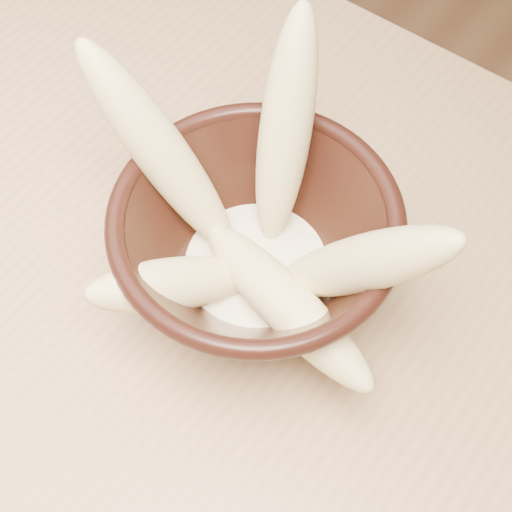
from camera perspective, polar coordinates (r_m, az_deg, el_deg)
The scene contains 8 objects.
table at distance 0.71m, azimuth -19.34°, elevation 0.26°, with size 1.20×0.80×0.75m.
bowl at distance 0.50m, azimuth 0.00°, elevation 0.54°, with size 0.20×0.20×0.11m.
milk_puddle at distance 0.53m, azimuth 0.00°, elevation -0.96°, with size 0.11×0.11×0.02m, color #FCEDCB.
banana_upright at distance 0.50m, azimuth 2.39°, elevation 10.12°, with size 0.04×0.04×0.17m, color #FAEA94.
banana_left at distance 0.50m, azimuth -7.67°, elevation 8.29°, with size 0.04×0.04×0.18m, color #FAEA94.
banana_right at distance 0.46m, azimuth 8.43°, elevation -0.61°, with size 0.04×0.04×0.16m, color #FAEA94.
banana_across at distance 0.48m, azimuth 2.34°, elevation -3.79°, with size 0.04×0.04×0.17m, color #FAEA94.
banana_front at distance 0.49m, azimuth -6.58°, elevation -2.25°, with size 0.04×0.04×0.13m, color #FAEA94.
Camera 1 is at (0.39, -0.13, 1.25)m, focal length 50.00 mm.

